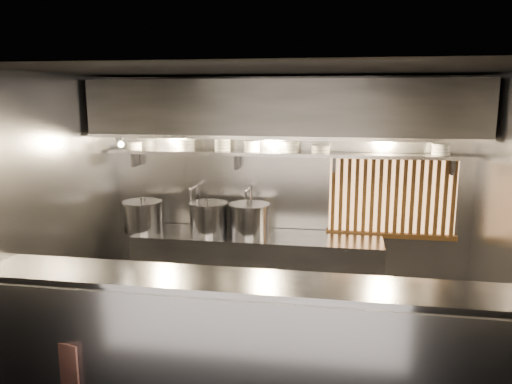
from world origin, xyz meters
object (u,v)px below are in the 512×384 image
(stock_pot_left, at_px, (143,216))
(stock_pot_right, at_px, (249,219))
(heat_lamp, at_px, (119,139))
(pendant_bulb, at_px, (275,148))
(stock_pot_mid, at_px, (209,217))

(stock_pot_left, relative_size, stock_pot_right, 0.75)
(heat_lamp, height_order, stock_pot_right, heat_lamp)
(pendant_bulb, bearing_deg, stock_pot_left, -176.64)
(stock_pot_mid, bearing_deg, stock_pot_right, 2.56)
(stock_pot_mid, xyz_separation_m, stock_pot_right, (0.51, 0.02, -0.00))
(pendant_bulb, xyz_separation_m, stock_pot_mid, (-0.81, -0.06, -0.87))
(pendant_bulb, distance_m, stock_pot_mid, 1.19)
(stock_pot_left, bearing_deg, stock_pot_mid, 2.62)
(heat_lamp, bearing_deg, stock_pot_right, 11.86)
(stock_pot_mid, bearing_deg, pendant_bulb, 4.13)
(heat_lamp, xyz_separation_m, pendant_bulb, (1.80, 0.35, -0.11))
(stock_pot_left, relative_size, stock_pot_mid, 0.96)
(heat_lamp, xyz_separation_m, stock_pot_mid, (0.99, 0.29, -0.97))
(stock_pot_mid, distance_m, stock_pot_right, 0.51)
(stock_pot_left, distance_m, stock_pot_mid, 0.84)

